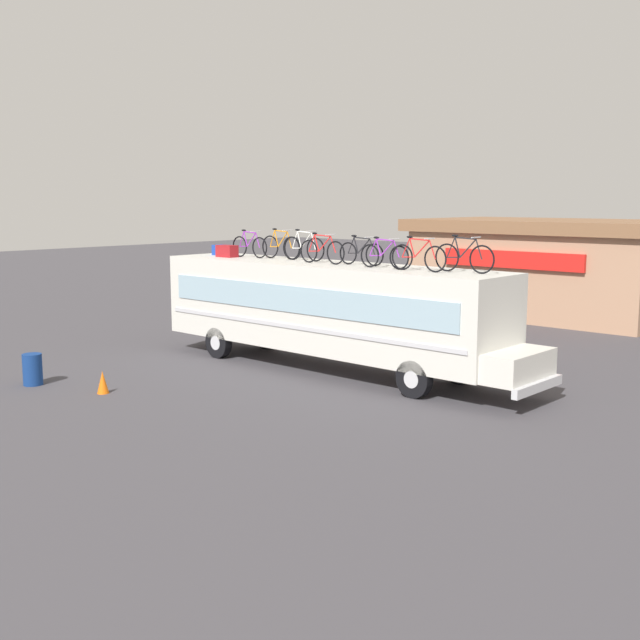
{
  "coord_description": "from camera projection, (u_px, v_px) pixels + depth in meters",
  "views": [
    {
      "loc": [
        15.7,
        -17.42,
        5.08
      ],
      "look_at": [
        -0.22,
        0.0,
        1.47
      ],
      "focal_mm": 44.44,
      "sensor_mm": 36.0,
      "label": 1
    }
  ],
  "objects": [
    {
      "name": "luggage_bag_1",
      "position": [
        223.0,
        250.0,
        26.88
      ],
      "size": [
        0.66,
        0.45,
        0.35
      ],
      "primitive_type": "cube",
      "color": "#193899",
      "rests_on": "bus"
    },
    {
      "name": "rooftop_bicycle_6",
      "position": [
        384.0,
        255.0,
        21.67
      ],
      "size": [
        1.67,
        0.44,
        0.87
      ],
      "color": "black",
      "rests_on": "bus"
    },
    {
      "name": "ground_plane",
      "position": [
        325.0,
        369.0,
        23.94
      ],
      "size": [
        120.0,
        120.0,
        0.0
      ],
      "primitive_type": "plane",
      "color": "#423F44"
    },
    {
      "name": "rooftop_bicycle_3",
      "position": [
        304.0,
        248.0,
        24.41
      ],
      "size": [
        1.71,
        0.44,
        0.97
      ],
      "color": "black",
      "rests_on": "bus"
    },
    {
      "name": "bus",
      "position": [
        329.0,
        308.0,
        23.57
      ],
      "size": [
        12.98,
        2.49,
        3.2
      ],
      "color": "silver",
      "rests_on": "ground"
    },
    {
      "name": "rooftop_bicycle_7",
      "position": [
        418.0,
        257.0,
        20.85
      ],
      "size": [
        1.76,
        0.44,
        0.92
      ],
      "color": "black",
      "rests_on": "bus"
    },
    {
      "name": "trash_bin",
      "position": [
        33.0,
        369.0,
        21.8
      ],
      "size": [
        0.53,
        0.53,
        0.87
      ],
      "primitive_type": "cylinder",
      "color": "navy",
      "rests_on": "ground"
    },
    {
      "name": "rooftop_bicycle_2",
      "position": [
        281.0,
        246.0,
        25.15
      ],
      "size": [
        1.69,
        0.44,
        0.97
      ],
      "color": "black",
      "rests_on": "bus"
    },
    {
      "name": "traffic_cone",
      "position": [
        103.0,
        382.0,
        20.87
      ],
      "size": [
        0.31,
        0.31,
        0.6
      ],
      "primitive_type": "cone",
      "color": "orange",
      "rests_on": "ground"
    },
    {
      "name": "rooftop_bicycle_5",
      "position": [
        361.0,
        253.0,
        22.71
      ],
      "size": [
        1.63,
        0.44,
        0.87
      ],
      "color": "black",
      "rests_on": "bus"
    },
    {
      "name": "roadside_building",
      "position": [
        549.0,
        267.0,
        34.94
      ],
      "size": [
        11.36,
        7.06,
        4.19
      ],
      "color": "tan",
      "rests_on": "ground"
    },
    {
      "name": "rooftop_bicycle_4",
      "position": [
        322.0,
        251.0,
        23.31
      ],
      "size": [
        1.75,
        0.44,
        0.91
      ],
      "color": "black",
      "rests_on": "bus"
    },
    {
      "name": "luggage_bag_2",
      "position": [
        227.0,
        251.0,
        25.98
      ],
      "size": [
        0.71,
        0.39,
        0.39
      ],
      "primitive_type": "cube",
      "color": "maroon",
      "rests_on": "bus"
    },
    {
      "name": "rooftop_bicycle_1",
      "position": [
        249.0,
        246.0,
        25.74
      ],
      "size": [
        1.64,
        0.44,
        0.91
      ],
      "color": "black",
      "rests_on": "bus"
    },
    {
      "name": "rooftop_bicycle_8",
      "position": [
        464.0,
        257.0,
        20.44
      ],
      "size": [
        1.79,
        0.44,
        0.98
      ],
      "color": "black",
      "rests_on": "bus"
    }
  ]
}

